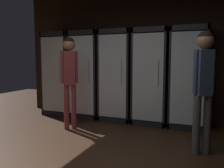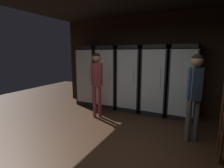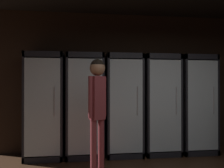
{
  "view_description": "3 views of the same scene",
  "coord_description": "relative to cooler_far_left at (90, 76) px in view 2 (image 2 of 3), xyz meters",
  "views": [
    {
      "loc": [
        1.28,
        -2.03,
        1.33
      ],
      "look_at": [
        -0.56,
        2.4,
        0.81
      ],
      "focal_mm": 37.98,
      "sensor_mm": 36.0,
      "label": 1
    },
    {
      "loc": [
        1.2,
        -2.13,
        1.71
      ],
      "look_at": [
        -1.01,
        2.38,
        0.8
      ],
      "focal_mm": 27.69,
      "sensor_mm": 36.0,
      "label": 2
    },
    {
      "loc": [
        -1.32,
        -1.57,
        1.32
      ],
      "look_at": [
        -0.81,
        2.44,
        1.36
      ],
      "focal_mm": 36.03,
      "sensor_mm": 36.0,
      "label": 3
    }
  ],
  "objects": [
    {
      "name": "shopper_far",
      "position": [
        3.22,
        -1.34,
        0.12
      ],
      "size": [
        0.28,
        0.24,
        1.69
      ],
      "color": "#4C4C4C",
      "rests_on": "ground"
    },
    {
      "name": "shopper_near",
      "position": [
        0.9,
        -1.03,
        0.19
      ],
      "size": [
        0.27,
        0.23,
        1.71
      ],
      "color": "brown",
      "rests_on": "ground"
    },
    {
      "name": "cooler_far_left",
      "position": [
        0.0,
        0.0,
        0.0
      ],
      "size": [
        0.68,
        0.61,
        1.92
      ],
      "color": "black",
      "rests_on": "ground"
    },
    {
      "name": "cooler_center",
      "position": [
        1.46,
        -0.0,
        0.01
      ],
      "size": [
        0.68,
        0.61,
        1.92
      ],
      "color": "black",
      "rests_on": "ground"
    },
    {
      "name": "ground_plane",
      "position": [
        2.02,
        -2.73,
        -0.94
      ],
      "size": [
        12.0,
        12.0,
        0.0
      ],
      "primitive_type": "plane",
      "color": "#352114"
    },
    {
      "name": "wall_back",
      "position": [
        2.02,
        0.3,
        0.46
      ],
      "size": [
        6.0,
        0.06,
        2.8
      ],
      "primitive_type": "cube",
      "color": "black",
      "rests_on": "ground"
    },
    {
      "name": "cooler_right",
      "position": [
        2.19,
        -0.0,
        0.0
      ],
      "size": [
        0.68,
        0.61,
        1.92
      ],
      "color": "black",
      "rests_on": "ground"
    },
    {
      "name": "cooler_far_right",
      "position": [
        2.93,
        0.0,
        0.0
      ],
      "size": [
        0.68,
        0.61,
        1.92
      ],
      "color": "black",
      "rests_on": "ground"
    },
    {
      "name": "cooler_left",
      "position": [
        0.73,
        0.0,
        0.0
      ],
      "size": [
        0.68,
        0.61,
        1.92
      ],
      "color": "black",
      "rests_on": "ground"
    }
  ]
}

